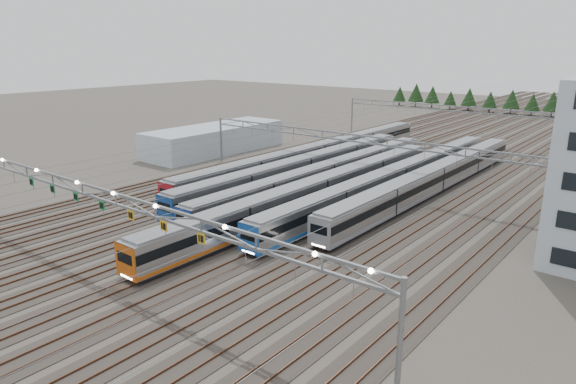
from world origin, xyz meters
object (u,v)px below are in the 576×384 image
Objects in this scene: train_a at (318,155)px; gantry_near at (115,201)px; west_shed at (215,139)px; train_e at (397,178)px; train_b at (303,169)px; gantry_mid at (353,144)px; train_c at (327,175)px; gantry_far at (464,114)px; train_f at (434,179)px; train_d at (318,191)px.

gantry_near is (11.20, -47.03, 4.87)m from train_a.
train_a is at bearing 4.26° from west_shed.
west_shed is at bearing -175.74° from train_a.
train_b is at bearing -161.13° from train_e.
gantry_mid is at bearing 89.93° from gantry_near.
train_c is 48.69m from gantry_far.
train_d is at bearing -119.35° from train_f.
gantry_near is (2.20, -36.67, 5.03)m from train_c.
train_b reaches higher than train_e.
gantry_near is 1.00× the size of gantry_mid.
train_b is 0.97× the size of train_c.
gantry_near reaches higher than west_shed.
train_f is 46.28m from west_shed.
west_shed reaches higher than train_f.
train_c is at bearing -49.01° from train_a.
train_d reaches higher than train_c.
train_a is at bearing 125.65° from train_d.
train_f is 1.02× the size of gantry_near.
gantry_mid is at bearing -160.00° from train_f.
train_b is 1.77× the size of west_shed.
train_a is 22.68m from train_f.
west_shed is at bearing 163.47° from train_b.
west_shed is (-46.27, 1.04, 0.44)m from train_f.
train_a is at bearing 162.86° from train_e.
train_c is 0.94× the size of train_d.
train_f is at bearing 60.65° from train_d.
gantry_mid is at bearing 100.70° from train_d.
train_a reaches higher than train_e.
train_d is 28.73m from gantry_near.
train_d is at bearing 85.34° from gantry_near.
gantry_mid reaches higher than train_a.
train_c is at bearing 118.00° from train_d.
train_d is 1.95× the size of west_shed.
gantry_near reaches higher than gantry_far.
west_shed is at bearing 155.42° from train_d.
train_b is 0.84× the size of train_e.
gantry_near is at bearing -86.56° from train_c.
train_a reaches higher than train_b.
train_a is 18.84m from train_e.
train_c is 1.83× the size of west_shed.
train_b is at bearing -16.53° from west_shed.
gantry_far is (0.05, 85.12, -0.70)m from gantry_near.
train_e is 8.14m from gantry_mid.
train_f is at bearing 31.29° from train_e.
gantry_far reaches higher than train_e.
train_c is 5.98m from gantry_mid.
west_shed is (-37.27, 17.05, 0.40)m from train_d.
train_b is at bearing 177.52° from train_c.
train_e is 42.33m from gantry_near.
train_b is 0.94× the size of gantry_far.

